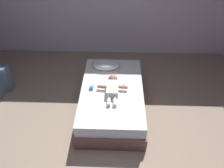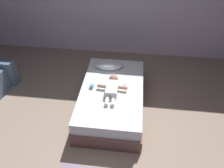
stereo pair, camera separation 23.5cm
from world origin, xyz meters
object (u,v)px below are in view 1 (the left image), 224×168
object	(u,v)px
bed	(112,99)
pillow	(106,65)
toy_block	(92,87)
baby	(112,87)
toothbrush	(124,85)

from	to	relation	value
bed	pillow	world-z (taller)	pillow
toy_block	baby	bearing A→B (deg)	-3.85
toothbrush	toy_block	world-z (taller)	toy_block
bed	baby	size ratio (longest dim) A/B	2.72
toy_block	bed	bearing A→B (deg)	3.02
baby	toy_block	bearing A→B (deg)	176.15
bed	pillow	bearing A→B (deg)	103.15
baby	toothbrush	size ratio (longest dim) A/B	5.12
pillow	toy_block	world-z (taller)	pillow
bed	baby	xyz separation A→B (m)	(0.01, -0.04, 0.31)
bed	toothbrush	xyz separation A→B (m)	(0.20, 0.08, 0.25)
baby	toy_block	size ratio (longest dim) A/B	9.92
pillow	baby	xyz separation A→B (m)	(0.15, -0.63, -0.01)
toothbrush	toy_block	size ratio (longest dim) A/B	1.94
baby	toy_block	distance (m)	0.36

